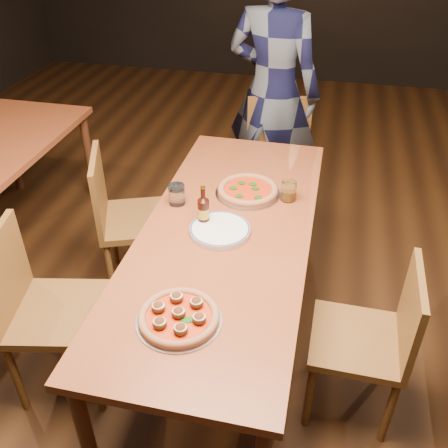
% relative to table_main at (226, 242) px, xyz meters
% --- Properties ---
extents(ground, '(9.00, 9.00, 0.00)m').
position_rel_table_main_xyz_m(ground, '(0.00, 0.00, -0.68)').
color(ground, black).
extents(table_main, '(0.80, 2.00, 0.75)m').
position_rel_table_main_xyz_m(table_main, '(0.00, 0.00, 0.00)').
color(table_main, brown).
rests_on(table_main, ground).
extents(chair_main_nw, '(0.52, 0.52, 0.94)m').
position_rel_table_main_xyz_m(chair_main_nw, '(-0.71, -0.43, -0.21)').
color(chair_main_nw, brown).
rests_on(chair_main_nw, ground).
extents(chair_main_sw, '(0.56, 0.56, 0.93)m').
position_rel_table_main_xyz_m(chair_main_sw, '(-0.62, 0.39, -0.21)').
color(chair_main_sw, brown).
rests_on(chair_main_sw, ground).
extents(chair_main_e, '(0.41, 0.41, 0.88)m').
position_rel_table_main_xyz_m(chair_main_e, '(0.66, -0.27, -0.24)').
color(chair_main_e, brown).
rests_on(chair_main_e, ground).
extents(chair_end, '(0.54, 0.54, 0.95)m').
position_rel_table_main_xyz_m(chair_end, '(0.12, 1.17, -0.20)').
color(chair_end, brown).
rests_on(chair_end, ground).
extents(pizza_meatball, '(0.33, 0.33, 0.06)m').
position_rel_table_main_xyz_m(pizza_meatball, '(-0.05, -0.62, 0.09)').
color(pizza_meatball, '#B7B7BF').
rests_on(pizza_meatball, table_main).
extents(pizza_margherita, '(0.34, 0.34, 0.05)m').
position_rel_table_main_xyz_m(pizza_margherita, '(0.04, 0.35, 0.09)').
color(pizza_margherita, '#B7B7BF').
rests_on(pizza_margherita, table_main).
extents(plate_stack, '(0.29, 0.29, 0.03)m').
position_rel_table_main_xyz_m(plate_stack, '(-0.03, -0.03, 0.09)').
color(plate_stack, white).
rests_on(plate_stack, table_main).
extents(beer_bottle, '(0.06, 0.06, 0.21)m').
position_rel_table_main_xyz_m(beer_bottle, '(-0.12, 0.02, 0.15)').
color(beer_bottle, black).
rests_on(beer_bottle, table_main).
extents(water_glass, '(0.09, 0.09, 0.11)m').
position_rel_table_main_xyz_m(water_glass, '(-0.30, 0.18, 0.12)').
color(water_glass, white).
rests_on(water_glass, table_main).
extents(amber_glass, '(0.08, 0.08, 0.10)m').
position_rel_table_main_xyz_m(amber_glass, '(0.25, 0.34, 0.12)').
color(amber_glass, '#8B540F').
rests_on(amber_glass, table_main).
extents(diner, '(0.76, 0.60, 1.84)m').
position_rel_table_main_xyz_m(diner, '(0.01, 1.43, 0.24)').
color(diner, black).
rests_on(diner, ground).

